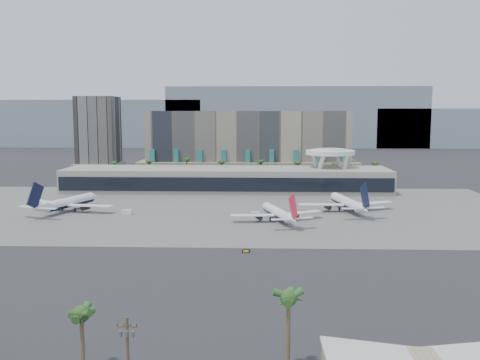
{
  "coord_description": "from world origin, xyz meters",
  "views": [
    {
      "loc": [
        17.12,
        -169.73,
        41.67
      ],
      "look_at": [
        9.59,
        40.0,
        14.71
      ],
      "focal_mm": 40.0,
      "sensor_mm": 36.0,
      "label": 1
    }
  ],
  "objects_px": {
    "taxiway_sign": "(246,251)",
    "airliner_centre": "(278,213)",
    "utility_pole": "(128,349)",
    "airliner_left": "(67,203)",
    "service_vehicle_a": "(127,212)",
    "service_vehicle_b": "(256,214)",
    "airliner_right": "(348,203)"
  },
  "relations": [
    {
      "from": "taxiway_sign",
      "to": "airliner_centre",
      "type": "bearing_deg",
      "value": 64.09
    },
    {
      "from": "utility_pole",
      "to": "airliner_left",
      "type": "distance_m",
      "value": 156.87
    },
    {
      "from": "airliner_centre",
      "to": "taxiway_sign",
      "type": "bearing_deg",
      "value": -120.89
    },
    {
      "from": "airliner_left",
      "to": "service_vehicle_a",
      "type": "distance_m",
      "value": 27.63
    },
    {
      "from": "service_vehicle_a",
      "to": "airliner_centre",
      "type": "bearing_deg",
      "value": -8.12
    },
    {
      "from": "service_vehicle_b",
      "to": "service_vehicle_a",
      "type": "bearing_deg",
      "value": -176.68
    },
    {
      "from": "service_vehicle_b",
      "to": "airliner_right",
      "type": "bearing_deg",
      "value": 22.09
    },
    {
      "from": "airliner_centre",
      "to": "taxiway_sign",
      "type": "relative_size",
      "value": 15.92
    },
    {
      "from": "service_vehicle_a",
      "to": "taxiway_sign",
      "type": "relative_size",
      "value": 1.79
    },
    {
      "from": "airliner_centre",
      "to": "service_vehicle_b",
      "type": "relative_size",
      "value": 10.34
    },
    {
      "from": "airliner_right",
      "to": "service_vehicle_b",
      "type": "xyz_separation_m",
      "value": [
        -38.49,
        -11.86,
        -2.81
      ]
    },
    {
      "from": "utility_pole",
      "to": "service_vehicle_a",
      "type": "height_order",
      "value": "utility_pole"
    },
    {
      "from": "utility_pole",
      "to": "service_vehicle_b",
      "type": "distance_m",
      "value": 137.96
    },
    {
      "from": "airliner_centre",
      "to": "airliner_right",
      "type": "relative_size",
      "value": 0.87
    },
    {
      "from": "taxiway_sign",
      "to": "service_vehicle_a",
      "type": "bearing_deg",
      "value": 118.72
    },
    {
      "from": "airliner_left",
      "to": "airliner_centre",
      "type": "bearing_deg",
      "value": 8.91
    },
    {
      "from": "utility_pole",
      "to": "airliner_left",
      "type": "bearing_deg",
      "value": 113.01
    },
    {
      "from": "airliner_centre",
      "to": "service_vehicle_a",
      "type": "relative_size",
      "value": 8.87
    },
    {
      "from": "airliner_right",
      "to": "taxiway_sign",
      "type": "relative_size",
      "value": 18.27
    },
    {
      "from": "utility_pole",
      "to": "airliner_right",
      "type": "xyz_separation_m",
      "value": [
        56.3,
        148.53,
        -3.42
      ]
    },
    {
      "from": "airliner_left",
      "to": "taxiway_sign",
      "type": "distance_m",
      "value": 99.53
    },
    {
      "from": "airliner_left",
      "to": "service_vehicle_b",
      "type": "height_order",
      "value": "airliner_left"
    },
    {
      "from": "airliner_left",
      "to": "service_vehicle_a",
      "type": "relative_size",
      "value": 9.87
    },
    {
      "from": "service_vehicle_b",
      "to": "taxiway_sign",
      "type": "distance_m",
      "value": 55.8
    },
    {
      "from": "airliner_right",
      "to": "taxiway_sign",
      "type": "xyz_separation_m",
      "value": [
        -40.97,
        -67.6,
        -3.21
      ]
    },
    {
      "from": "service_vehicle_a",
      "to": "taxiway_sign",
      "type": "xyz_separation_m",
      "value": [
        49.84,
        -57.24,
        -0.5
      ]
    },
    {
      "from": "utility_pole",
      "to": "airliner_centre",
      "type": "height_order",
      "value": "airliner_centre"
    },
    {
      "from": "airliner_centre",
      "to": "taxiway_sign",
      "type": "xyz_separation_m",
      "value": [
        -11.15,
        -46.16,
        -2.79
      ]
    },
    {
      "from": "airliner_left",
      "to": "airliner_right",
      "type": "distance_m",
      "value": 117.67
    },
    {
      "from": "utility_pole",
      "to": "service_vehicle_a",
      "type": "xyz_separation_m",
      "value": [
        -34.51,
        138.17,
        -6.12
      ]
    },
    {
      "from": "airliner_left",
      "to": "airliner_right",
      "type": "relative_size",
      "value": 0.97
    },
    {
      "from": "airliner_left",
      "to": "airliner_centre",
      "type": "height_order",
      "value": "airliner_left"
    }
  ]
}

